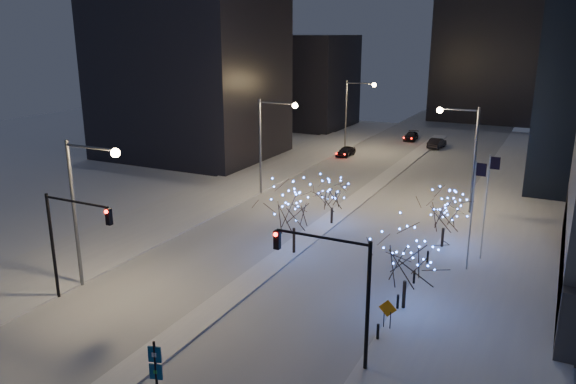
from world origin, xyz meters
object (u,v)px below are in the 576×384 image
Objects in this scene: traffic_signal_east at (339,279)px; car_near at (346,151)px; street_lamp_east at (465,145)px; wayfinding_sign at (156,368)px; traffic_signal_west at (68,232)px; holiday_tree_plaza_near at (407,255)px; holiday_tree_plaza_far at (445,211)px; holiday_tree_median_far at (332,193)px; street_lamp_w_near at (84,195)px; construction_sign at (388,311)px; car_far at (411,136)px; street_lamp_w_far at (353,106)px; car_mid at (437,143)px; holiday_tree_median_near at (294,208)px; street_lamp_w_mid at (269,134)px.

traffic_signal_east is 1.76× the size of car_near.
street_lamp_east is 2.93× the size of wayfinding_sign.
holiday_tree_plaza_near is (18.94, 8.25, -1.11)m from traffic_signal_west.
holiday_tree_median_far is at bearing 172.22° from holiday_tree_plaza_far.
holiday_tree_plaza_near is 1.16× the size of holiday_tree_plaza_far.
street_lamp_w_near is at bearing -137.65° from holiday_tree_plaza_far.
street_lamp_w_near is at bearing -172.58° from construction_sign.
street_lamp_east is at bearing -71.87° from car_far.
street_lamp_east is 2.04× the size of holiday_tree_plaza_far.
street_lamp_w_far reaches higher than car_far.
street_lamp_w_near is 20.61m from holiday_tree_plaza_near.
holiday_tree_plaza_far reaches higher than car_mid.
holiday_tree_plaza_far is (1.56, 18.72, -1.69)m from traffic_signal_east.
car_mid is at bearing 75.42° from wayfinding_sign.
street_lamp_east is 1.43× the size of traffic_signal_west.
holiday_tree_plaza_near is (19.44, -43.76, -2.85)m from street_lamp_w_far.
holiday_tree_median_near is 7.77m from holiday_tree_median_far.
street_lamp_w_near is 46.87m from car_near.
holiday_tree_median_far is at bearing 127.91° from holiday_tree_plaza_near.
construction_sign reaches higher than car_far.
street_lamp_w_near is 1.00× the size of street_lamp_east.
car_mid is at bearing 99.91° from holiday_tree_plaza_near.
traffic_signal_west is 48.68m from car_near.
street_lamp_east is at bearing 8.96° from street_lamp_w_mid.
construction_sign is (18.86, -43.10, 0.54)m from car_near.
traffic_signal_east is at bearing -67.21° from holiday_tree_median_far.
construction_sign is at bearing -58.00° from holiday_tree_median_far.
holiday_tree_plaza_far is at bearing -87.68° from street_lamp_east.
traffic_signal_east is 1.27× the size of holiday_tree_median_near.
street_lamp_w_near reaches higher than traffic_signal_east.
holiday_tree_median_far reaches higher than car_mid.
car_mid is at bearing 97.21° from traffic_signal_east.
holiday_tree_median_far reaches higher than car_far.
holiday_tree_plaza_far is (13.98, -44.36, 2.42)m from car_far.
traffic_signal_west reaches higher than wayfinding_sign.
street_lamp_w_far is at bearing 130.85° from street_lamp_east.
traffic_signal_east is at bearing -3.21° from street_lamp_w_near.
holiday_tree_plaza_near is at bearing -79.51° from car_far.
street_lamp_w_far is 2.19× the size of car_mid.
holiday_tree_median_far is 10.09m from holiday_tree_plaza_far.
street_lamp_w_mid is 2.93× the size of wayfinding_sign.
street_lamp_w_near is at bearing 85.60° from car_mid.
holiday_tree_median_near is at bearing -90.00° from holiday_tree_median_far.
street_lamp_w_far is 2.51× the size of car_near.
wayfinding_sign is at bearing -117.84° from holiday_tree_plaza_near.
car_far is 1.03× the size of holiday_tree_median_far.
wayfinding_sign is at bearing -70.15° from street_lamp_w_mid.
holiday_tree_median_far is (-8.44, 20.09, -1.86)m from traffic_signal_east.
car_mid is 1.01× the size of car_far.
car_far is 50.97m from holiday_tree_median_near.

